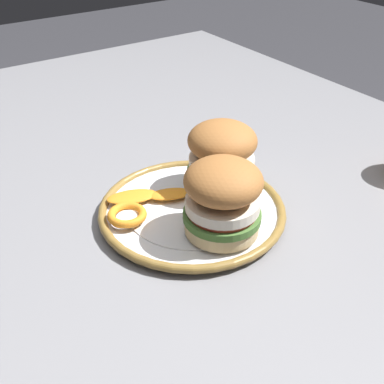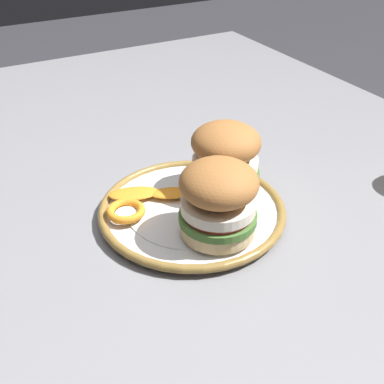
% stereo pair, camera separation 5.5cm
% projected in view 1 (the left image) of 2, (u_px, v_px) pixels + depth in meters
% --- Properties ---
extents(dining_table, '(1.46, 1.01, 0.72)m').
position_uv_depth(dining_table, '(207.00, 234.00, 0.79)').
color(dining_table, gray).
rests_on(dining_table, ground).
extents(dinner_plate, '(0.26, 0.26, 0.02)m').
position_uv_depth(dinner_plate, '(192.00, 210.00, 0.69)').
color(dinner_plate, white).
rests_on(dinner_plate, dining_table).
extents(sandwich_half_left, '(0.14, 0.14, 0.10)m').
position_uv_depth(sandwich_half_left, '(222.00, 155.00, 0.70)').
color(sandwich_half_left, beige).
rests_on(sandwich_half_left, dinner_plate).
extents(sandwich_half_right, '(0.14, 0.14, 0.10)m').
position_uv_depth(sandwich_half_right, '(223.00, 197.00, 0.61)').
color(sandwich_half_right, beige).
rests_on(sandwich_half_right, dinner_plate).
extents(orange_peel_curled, '(0.07, 0.07, 0.01)m').
position_uv_depth(orange_peel_curled, '(127.00, 215.00, 0.66)').
color(orange_peel_curled, orange).
rests_on(orange_peel_curled, dinner_plate).
extents(orange_peel_strip_long, '(0.05, 0.07, 0.01)m').
position_uv_depth(orange_peel_strip_long, '(171.00, 194.00, 0.70)').
color(orange_peel_strip_long, orange).
rests_on(orange_peel_strip_long, dinner_plate).
extents(orange_peel_strip_short, '(0.06, 0.08, 0.01)m').
position_uv_depth(orange_peel_strip_short, '(132.00, 197.00, 0.70)').
color(orange_peel_strip_short, orange).
rests_on(orange_peel_strip_short, dinner_plate).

